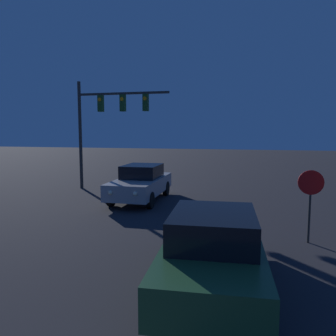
{
  "coord_description": "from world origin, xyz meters",
  "views": [
    {
      "loc": [
        2.83,
        -0.24,
        3.25
      ],
      "look_at": [
        0.0,
        11.53,
        1.9
      ],
      "focal_mm": 35.0,
      "sensor_mm": 36.0,
      "label": 1
    }
  ],
  "objects": [
    {
      "name": "car_near",
      "position": [
        2.21,
        6.3,
        0.84
      ],
      "size": [
        2.19,
        4.94,
        1.67
      ],
      "rotation": [
        0.0,
        0.0,
        0.06
      ],
      "color": "#1E4728",
      "rests_on": "ground_plane"
    },
    {
      "name": "traffic_signal_mast",
      "position": [
        -4.81,
        16.7,
        4.15
      ],
      "size": [
        5.27,
        0.3,
        6.02
      ],
      "color": "#2D2D2D",
      "rests_on": "ground_plane"
    },
    {
      "name": "car_far",
      "position": [
        -1.99,
        14.34,
        0.84
      ],
      "size": [
        2.02,
        4.88,
        1.67
      ],
      "rotation": [
        0.0,
        0.0,
        3.15
      ],
      "color": "#99999E",
      "rests_on": "ground_plane"
    },
    {
      "name": "stop_sign",
      "position": [
        4.66,
        9.78,
        1.5
      ],
      "size": [
        0.72,
        0.07,
        2.15
      ],
      "color": "#2D2D2D",
      "rests_on": "ground_plane"
    }
  ]
}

